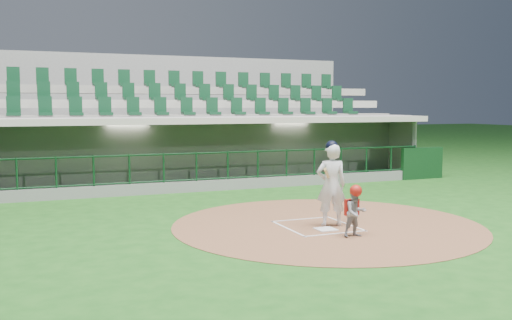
{
  "coord_description": "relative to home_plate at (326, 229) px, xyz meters",
  "views": [
    {
      "loc": [
        -6.14,
        -11.73,
        2.76
      ],
      "look_at": [
        -0.35,
        2.6,
        1.3
      ],
      "focal_mm": 40.0,
      "sensor_mm": 36.0,
      "label": 1
    }
  ],
  "objects": [
    {
      "name": "ground",
      "position": [
        0.0,
        0.7,
        -0.02
      ],
      "size": [
        120.0,
        120.0,
        0.0
      ],
      "primitive_type": "plane",
      "color": "#194F16",
      "rests_on": "ground"
    },
    {
      "name": "dirt_circle",
      "position": [
        0.3,
        0.5,
        -0.02
      ],
      "size": [
        7.2,
        7.2,
        0.01
      ],
      "primitive_type": "cylinder",
      "color": "brown",
      "rests_on": "ground"
    },
    {
      "name": "home_plate",
      "position": [
        0.0,
        0.0,
        0.0
      ],
      "size": [
        0.43,
        0.43,
        0.02
      ],
      "primitive_type": "cube",
      "color": "white",
      "rests_on": "dirt_circle"
    },
    {
      "name": "batter_box_chalk",
      "position": [
        0.0,
        0.4,
        -0.0
      ],
      "size": [
        1.55,
        1.8,
        0.01
      ],
      "color": "white",
      "rests_on": "ground"
    },
    {
      "name": "dugout_structure",
      "position": [
        0.03,
        8.5,
        0.94
      ],
      "size": [
        16.4,
        3.7,
        3.0
      ],
      "color": "gray",
      "rests_on": "ground"
    },
    {
      "name": "seating_deck",
      "position": [
        0.0,
        11.61,
        1.4
      ],
      "size": [
        17.0,
        6.72,
        5.15
      ],
      "color": "slate",
      "rests_on": "ground"
    },
    {
      "name": "batter",
      "position": [
        0.31,
        0.33,
        0.97
      ],
      "size": [
        0.93,
        0.96,
        1.97
      ],
      "color": "silver",
      "rests_on": "dirt_circle"
    },
    {
      "name": "catcher",
      "position": [
        0.24,
        -0.83,
        0.54
      ],
      "size": [
        0.5,
        0.4,
        1.11
      ],
      "color": "gray",
      "rests_on": "dirt_circle"
    }
  ]
}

